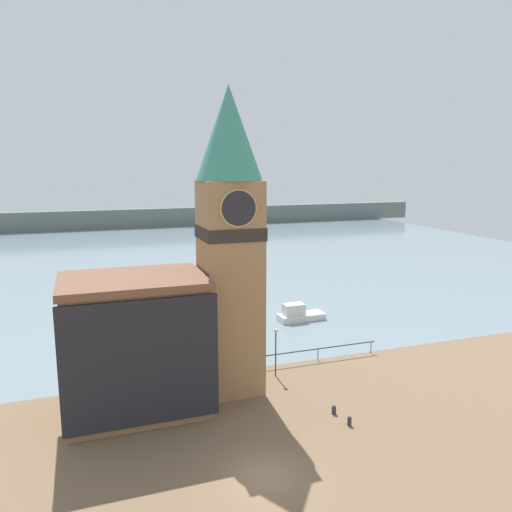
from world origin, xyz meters
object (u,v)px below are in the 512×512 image
at_px(clock_tower, 230,235).
at_px(mooring_bollard_far, 349,420).
at_px(lamp_post, 276,343).
at_px(boat_near, 299,314).
at_px(mooring_bollard_near, 334,409).
at_px(pier_building, 136,344).

bearing_deg(clock_tower, mooring_bollard_far, -54.11).
height_order(clock_tower, lamp_post, clock_tower).
relative_size(boat_near, lamp_post, 1.30).
height_order(mooring_bollard_near, mooring_bollard_far, mooring_bollard_far).
xyz_separation_m(boat_near, mooring_bollard_near, (-6.27, -19.67, -0.34)).
bearing_deg(pier_building, clock_tower, 6.87).
bearing_deg(lamp_post, clock_tower, -166.12).
distance_m(boat_near, lamp_post, 14.95).
distance_m(pier_building, boat_near, 23.85).
relative_size(pier_building, mooring_bollard_near, 15.73).
bearing_deg(mooring_bollard_near, pier_building, 156.98).
xyz_separation_m(clock_tower, mooring_bollard_far, (5.59, -7.72, -11.26)).
height_order(pier_building, mooring_bollard_far, pier_building).
distance_m(pier_building, lamp_post, 11.17).
bearing_deg(mooring_bollard_far, boat_near, 74.18).
xyz_separation_m(clock_tower, boat_near, (11.64, 13.62, -10.94)).
bearing_deg(lamp_post, pier_building, -170.55).
xyz_separation_m(pier_building, lamp_post, (10.85, 1.81, -1.89)).
distance_m(clock_tower, boat_near, 20.99).
distance_m(clock_tower, mooring_bollard_far, 14.76).
xyz_separation_m(mooring_bollard_near, lamp_post, (-1.42, 7.02, 2.41)).
relative_size(clock_tower, pier_building, 2.29).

